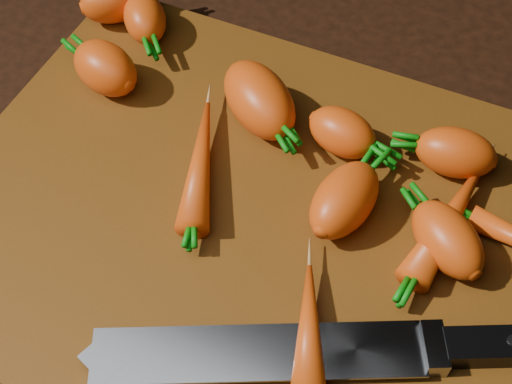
% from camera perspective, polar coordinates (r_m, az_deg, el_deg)
% --- Properties ---
extents(ground, '(2.00, 2.00, 0.01)m').
position_cam_1_polar(ground, '(0.59, -0.40, -2.70)').
color(ground, black).
extents(cutting_board, '(0.50, 0.40, 0.01)m').
position_cam_1_polar(cutting_board, '(0.58, -0.41, -2.11)').
color(cutting_board, brown).
rests_on(cutting_board, ground).
extents(carrot_0, '(0.08, 0.08, 0.04)m').
position_cam_1_polar(carrot_0, '(0.74, -11.19, 14.86)').
color(carrot_0, '#EC4E0E').
rests_on(carrot_0, cutting_board).
extents(carrot_1, '(0.08, 0.06, 0.05)m').
position_cam_1_polar(carrot_1, '(0.66, -11.97, 9.67)').
color(carrot_1, '#EC4E0E').
rests_on(carrot_1, cutting_board).
extents(carrot_2, '(0.10, 0.09, 0.05)m').
position_cam_1_polar(carrot_2, '(0.62, 0.26, 7.40)').
color(carrot_2, '#EC4E0E').
rests_on(carrot_2, cutting_board).
extents(carrot_3, '(0.06, 0.08, 0.05)m').
position_cam_1_polar(carrot_3, '(0.56, 7.09, -0.62)').
color(carrot_3, '#EC4E0E').
rests_on(carrot_3, cutting_board).
extents(carrot_4, '(0.07, 0.05, 0.04)m').
position_cam_1_polar(carrot_4, '(0.61, 15.67, 3.06)').
color(carrot_4, '#EC4E0E').
rests_on(carrot_4, cutting_board).
extents(carrot_5, '(0.07, 0.05, 0.04)m').
position_cam_1_polar(carrot_5, '(0.61, 6.91, 4.76)').
color(carrot_5, '#EC4E0E').
rests_on(carrot_5, cutting_board).
extents(carrot_6, '(0.08, 0.08, 0.04)m').
position_cam_1_polar(carrot_6, '(0.56, 15.06, -3.68)').
color(carrot_6, '#EC4E0E').
rests_on(carrot_6, cutting_board).
extents(carrot_7, '(0.05, 0.13, 0.03)m').
position_cam_1_polar(carrot_7, '(0.58, 15.23, -2.07)').
color(carrot_7, '#EC4E0E').
rests_on(carrot_7, cutting_board).
extents(carrot_9, '(0.06, 0.10, 0.03)m').
position_cam_1_polar(carrot_9, '(0.51, 4.26, -10.68)').
color(carrot_9, '#EC4E0E').
rests_on(carrot_9, cutting_board).
extents(carrot_10, '(0.07, 0.07, 0.04)m').
position_cam_1_polar(carrot_10, '(0.71, -8.88, 13.57)').
color(carrot_10, '#EC4E0E').
rests_on(carrot_10, cutting_board).
extents(carrot_11, '(0.07, 0.13, 0.03)m').
position_cam_1_polar(carrot_11, '(0.59, -4.48, 2.36)').
color(carrot_11, '#EC4E0E').
rests_on(carrot_11, cutting_board).
extents(knife, '(0.36, 0.20, 0.02)m').
position_cam_1_polar(knife, '(0.51, 2.81, -12.65)').
color(knife, gray).
rests_on(knife, cutting_board).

